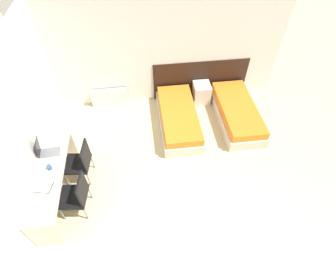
{
  "coord_description": "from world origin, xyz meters",
  "views": [
    {
      "loc": [
        -0.45,
        -1.31,
        4.53
      ],
      "look_at": [
        0.0,
        2.22,
        0.55
      ],
      "focal_mm": 28.0,
      "sensor_mm": 36.0,
      "label": 1
    }
  ],
  "objects": [
    {
      "name": "ground_plane",
      "position": [
        0.0,
        0.0,
        0.0
      ],
      "size": [
        20.0,
        20.0,
        0.0
      ],
      "primitive_type": "plane",
      "color": "beige"
    },
    {
      "name": "wall_back",
      "position": [
        0.0,
        4.05,
        1.35
      ],
      "size": [
        5.88,
        0.05,
        2.7
      ],
      "color": "silver",
      "rests_on": "ground_plane"
    },
    {
      "name": "wall_left",
      "position": [
        -2.46,
        2.01,
        1.35
      ],
      "size": [
        0.05,
        5.03,
        2.7
      ],
      "color": "silver",
      "rests_on": "ground_plane"
    },
    {
      "name": "headboard_panel",
      "position": [
        1.05,
        4.02,
        0.51
      ],
      "size": [
        2.39,
        0.03,
        1.02
      ],
      "color": "black",
      "rests_on": "ground_plane"
    },
    {
      "name": "bed_near_window",
      "position": [
        0.35,
        3.0,
        0.21
      ],
      "size": [
        0.88,
        1.96,
        0.43
      ],
      "color": "beige",
      "rests_on": "ground_plane"
    },
    {
      "name": "bed_near_door",
      "position": [
        1.76,
        3.0,
        0.21
      ],
      "size": [
        0.88,
        1.96,
        0.43
      ],
      "color": "beige",
      "rests_on": "ground_plane"
    },
    {
      "name": "nightstand",
      "position": [
        1.05,
        3.77,
        0.26
      ],
      "size": [
        0.41,
        0.43,
        0.53
      ],
      "color": "beige",
      "rests_on": "ground_plane"
    },
    {
      "name": "radiator",
      "position": [
        -1.26,
        3.93,
        0.23
      ],
      "size": [
        0.91,
        0.12,
        0.46
      ],
      "color": "silver",
      "rests_on": "ground_plane"
    },
    {
      "name": "desk",
      "position": [
        -2.18,
        1.45,
        0.59
      ],
      "size": [
        0.52,
        1.97,
        0.75
      ],
      "color": "beige",
      "rests_on": "ground_plane"
    },
    {
      "name": "chair_near_laptop",
      "position": [
        -1.73,
        1.79,
        0.5
      ],
      "size": [
        0.52,
        0.52,
        0.94
      ],
      "rotation": [
        0.0,
        0.0,
        -0.12
      ],
      "color": "black",
      "rests_on": "ground_plane"
    },
    {
      "name": "chair_near_notebook",
      "position": [
        -1.73,
        1.09,
        0.5
      ],
      "size": [
        0.52,
        0.52,
        0.94
      ],
      "rotation": [
        0.0,
        0.0,
        -0.11
      ],
      "color": "black",
      "rests_on": "ground_plane"
    },
    {
      "name": "laptop",
      "position": [
        -2.26,
        1.86,
        0.83
      ],
      "size": [
        0.37,
        0.24,
        0.36
      ],
      "rotation": [
        0.0,
        0.0,
        0.08
      ],
      "color": "slate",
      "rests_on": "desk"
    },
    {
      "name": "open_notebook",
      "position": [
        -2.22,
        1.15,
        0.76
      ],
      "size": [
        0.35,
        0.27,
        0.02
      ],
      "rotation": [
        0.0,
        0.0,
        -0.21
      ],
      "color": "black",
      "rests_on": "desk"
    },
    {
      "name": "mug",
      "position": [
        -2.15,
        1.5,
        0.8
      ],
      "size": [
        0.08,
        0.08,
        0.09
      ],
      "color": "#2D5184",
      "rests_on": "desk"
    }
  ]
}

